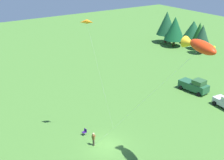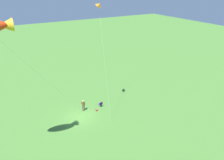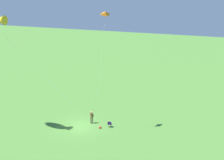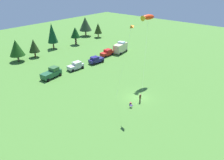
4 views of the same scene
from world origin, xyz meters
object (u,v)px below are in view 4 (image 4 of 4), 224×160
Objects in this scene: truck_green_flatbed at (52,73)px; car_red_sedan at (107,53)px; van_camper_beige at (120,47)px; car_silver_compact at (76,66)px; person_kite_flyer at (140,97)px; kite_large_fish at (147,17)px; car_navy_hatch at (96,60)px; kite_delta_orange at (131,27)px; folding_chair at (130,105)px; backpack_on_grass at (131,103)px.

car_red_sedan is at bearing -5.58° from truck_green_flatbed.
car_red_sedan is at bearing 158.46° from van_camper_beige.
truck_green_flatbed is at bearing -179.59° from car_silver_compact.
truck_green_flatbed reaches higher than person_kite_flyer.
car_navy_hatch is at bearing 91.79° from kite_large_fish.
kite_delta_orange reaches higher than kite_large_fish.
person_kite_flyer is 22.75m from car_navy_hatch.
car_silver_compact is 12.99m from car_red_sedan.
truck_green_flatbed is at bearing 173.21° from folding_chair.
car_red_sedan is 0.29× the size of kite_large_fish.
kite_delta_orange is at bearing -130.27° from car_red_sedan.
kite_delta_orange is (-23.24, -20.37, 12.93)m from van_camper_beige.
car_navy_hatch is 6.72m from car_red_sedan.
van_camper_beige reaches higher than folding_chair.
truck_green_flatbed is (-2.60, 21.16, 0.99)m from backpack_on_grass.
van_camper_beige is 22.81m from kite_large_fish.
van_camper_beige is 33.50m from kite_delta_orange.
car_navy_hatch reaches higher than backpack_on_grass.
kite_large_fish is (-6.02, -16.91, 12.98)m from car_red_sedan.
kite_large_fish is at bearing 99.63° from car_navy_hatch.
backpack_on_grass is at bearing -0.70° from kite_delta_orange.
kite_delta_orange is (1.70, -21.15, 13.47)m from truck_green_flatbed.
car_silver_compact is 21.76m from kite_large_fish.
person_kite_flyer is 0.31× the size of van_camper_beige.
backpack_on_grass is at bearing -128.84° from car_red_sedan.
van_camper_beige is (20.73, 21.37, 0.62)m from person_kite_flyer.
car_red_sedan is (17.36, 21.54, 0.84)m from backpack_on_grass.
kite_large_fish reaches higher than folding_chair.
kite_delta_orange is (-18.26, -21.52, 13.62)m from car_red_sedan.
folding_chair is 0.20× the size of car_red_sedan.
person_kite_flyer reaches higher than backpack_on_grass.
car_silver_compact and car_red_sedan have the same top height.
kite_delta_orange is at bearing -99.80° from car_silver_compact.
kite_delta_orange reaches higher than backpack_on_grass.
car_silver_compact is 25.29m from kite_delta_orange.
car_red_sedan is (15.75, 22.52, -0.07)m from person_kite_flyer.
van_camper_beige is at bearing 3.73° from car_silver_compact.
person_kite_flyer is 0.12× the size of kite_delta_orange.
car_silver_compact reaches higher than person_kite_flyer.
kite_delta_orange is at bearing 67.10° from car_navy_hatch.
car_navy_hatch is at bearing 61.22° from backpack_on_grass.
person_kite_flyer is 13.82m from kite_delta_orange.
person_kite_flyer is 0.41× the size of car_red_sedan.
backpack_on_grass is at bearing -97.44° from car_silver_compact.
truck_green_flatbed is 1.20× the size of car_silver_compact.
kite_large_fish is 0.97× the size of kite_delta_orange.
van_camper_beige reaches higher than person_kite_flyer.
car_silver_compact reaches higher than folding_chair.
person_kite_flyer is 0.40× the size of car_silver_compact.
person_kite_flyer is 0.12× the size of kite_large_fish.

